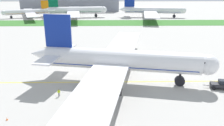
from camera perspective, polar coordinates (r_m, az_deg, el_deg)
The scene contains 12 objects.
ground_plane at distance 62.39m, azimuth 1.53°, elevation -4.44°, with size 600.00×600.00×0.00m, color #ADAAA5.
apron_taxi_line at distance 61.82m, azimuth 1.56°, elevation -4.67°, with size 280.00×0.36×0.01m, color yellow.
grass_median_strip at distance 157.24m, azimuth -0.05°, elevation 9.89°, with size 320.00×24.00×0.10m, color #38722D.
airliner_foreground at distance 60.23m, azimuth 1.58°, elevation 0.67°, with size 48.97×77.66×17.34m.
pushback_tug at distance 63.59m, azimuth 24.95°, elevation -4.83°, with size 5.87×3.27×2.27m.
ground_crew_wingwalker_port at distance 55.23m, azimuth -12.98°, elevation -7.00°, with size 0.56×0.42×1.73m.
traffic_cone_near_nose at distance 49.80m, azimuth -24.50°, elevation -12.38°, with size 0.36×0.36×0.58m.
service_truck_baggage_loader at distance 98.80m, azimuth -14.29°, elevation 4.70°, with size 5.69×4.14×2.58m.
parked_airliner_far_left at distance 193.83m, azimuth -19.92°, elevation 11.76°, with size 36.77×59.56×12.58m.
parked_airliner_far_centre at distance 184.81m, azimuth -9.10°, elevation 12.72°, with size 48.77×77.64×16.24m.
parked_airliner_far_right at distance 186.56m, azimuth 9.75°, elevation 12.68°, with size 51.73×83.57×15.60m.
terminal_building at distance 234.14m, azimuth -10.09°, elevation 14.79°, with size 91.86×20.00×18.00m, color gray.
Camera 1 is at (-2.71, -57.22, 24.74)m, focal length 37.08 mm.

